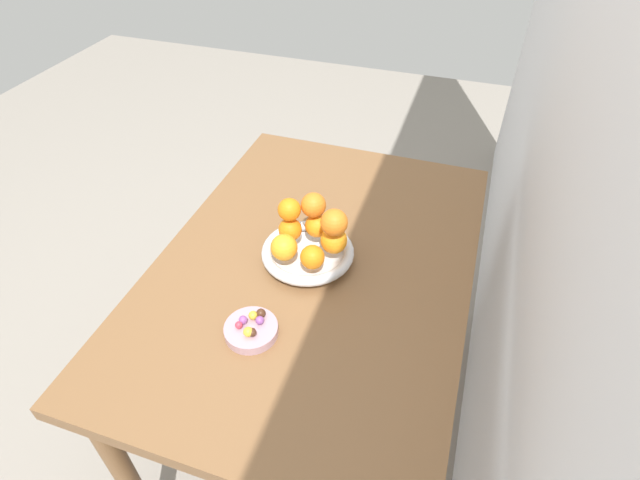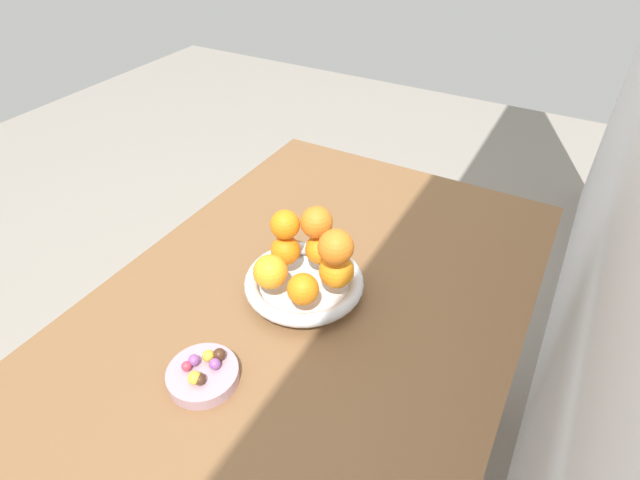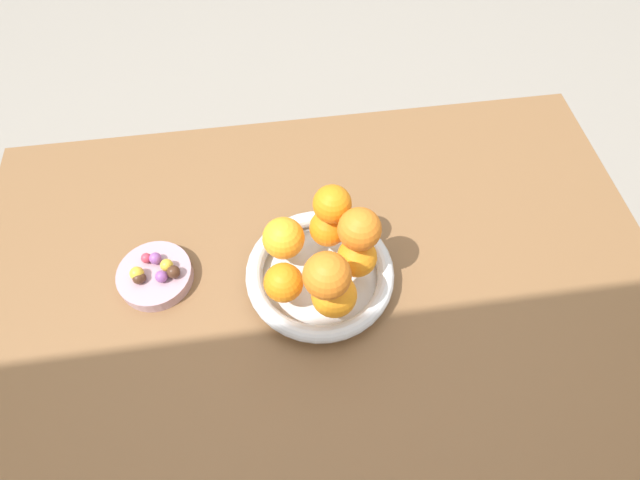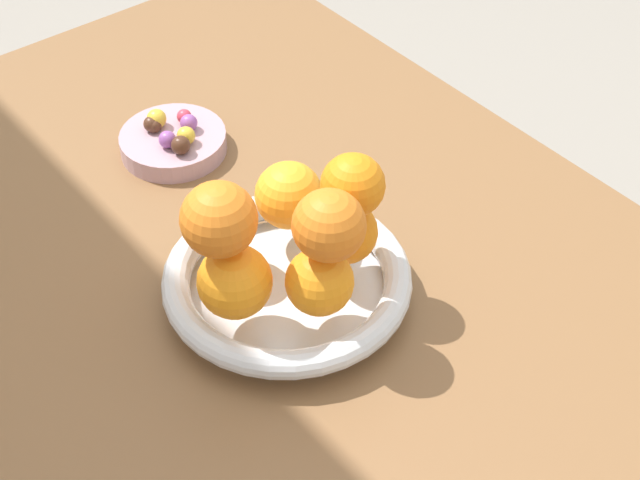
{
  "view_description": "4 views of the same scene",
  "coord_description": "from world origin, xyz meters",
  "px_view_note": "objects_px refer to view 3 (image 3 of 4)",
  "views": [
    {
      "loc": [
        0.85,
        0.29,
        1.6
      ],
      "look_at": [
        0.01,
        0.02,
        0.82
      ],
      "focal_mm": 28.0,
      "sensor_mm": 36.0,
      "label": 1
    },
    {
      "loc": [
        0.6,
        0.35,
        1.41
      ],
      "look_at": [
        -0.03,
        0.0,
        0.86
      ],
      "focal_mm": 28.0,
      "sensor_mm": 36.0,
      "label": 2
    },
    {
      "loc": [
        0.05,
        0.35,
        1.44
      ],
      "look_at": [
        -0.0,
        -0.04,
        0.82
      ],
      "focal_mm": 28.0,
      "sensor_mm": 36.0,
      "label": 3
    },
    {
      "loc": [
        -0.5,
        0.35,
        1.4
      ],
      "look_at": [
        -0.02,
        -0.04,
        0.82
      ],
      "focal_mm": 55.0,
      "sensor_mm": 36.0,
      "label": 4
    }
  ],
  "objects_px": {
    "orange_1": "(283,238)",
    "orange_3": "(334,295)",
    "orange_2": "(283,283)",
    "candy_ball_1": "(138,279)",
    "fruit_bowl": "(318,274)",
    "candy_dish": "(155,276)",
    "candy_ball_2": "(173,272)",
    "candy_ball_5": "(161,277)",
    "dining_table": "(321,315)",
    "orange_5": "(332,204)",
    "orange_4": "(357,257)",
    "candy_ball_0": "(137,273)",
    "orange_6": "(330,275)",
    "orange_0": "(328,228)",
    "candy_ball_3": "(167,265)",
    "candy_ball_7": "(141,278)",
    "candy_ball_4": "(146,258)",
    "orange_7": "(359,229)",
    "candy_ball_6": "(155,258)"
  },
  "relations": [
    {
      "from": "candy_ball_4",
      "to": "orange_3",
      "type": "bearing_deg",
      "value": 155.82
    },
    {
      "from": "orange_4",
      "to": "orange_7",
      "type": "relative_size",
      "value": 0.97
    },
    {
      "from": "orange_1",
      "to": "orange_3",
      "type": "relative_size",
      "value": 0.99
    },
    {
      "from": "fruit_bowl",
      "to": "candy_dish",
      "type": "height_order",
      "value": "fruit_bowl"
    },
    {
      "from": "orange_3",
      "to": "orange_7",
      "type": "bearing_deg",
      "value": -123.76
    },
    {
      "from": "orange_0",
      "to": "candy_ball_0",
      "type": "bearing_deg",
      "value": 3.61
    },
    {
      "from": "orange_0",
      "to": "orange_3",
      "type": "distance_m",
      "value": 0.12
    },
    {
      "from": "candy_ball_7",
      "to": "candy_ball_1",
      "type": "bearing_deg",
      "value": 23.03
    },
    {
      "from": "candy_ball_0",
      "to": "candy_ball_2",
      "type": "xyz_separation_m",
      "value": [
        -0.05,
        0.0,
        -0.0
      ]
    },
    {
      "from": "fruit_bowl",
      "to": "candy_dish",
      "type": "distance_m",
      "value": 0.26
    },
    {
      "from": "orange_7",
      "to": "candy_ball_7",
      "type": "distance_m",
      "value": 0.34
    },
    {
      "from": "orange_5",
      "to": "orange_6",
      "type": "distance_m",
      "value": 0.12
    },
    {
      "from": "dining_table",
      "to": "orange_7",
      "type": "relative_size",
      "value": 17.88
    },
    {
      "from": "fruit_bowl",
      "to": "orange_2",
      "type": "xyz_separation_m",
      "value": [
        0.05,
        0.03,
        0.05
      ]
    },
    {
      "from": "orange_1",
      "to": "orange_3",
      "type": "height_order",
      "value": "same"
    },
    {
      "from": "candy_ball_0",
      "to": "candy_ball_2",
      "type": "relative_size",
      "value": 1.05
    },
    {
      "from": "orange_0",
      "to": "candy_ball_7",
      "type": "height_order",
      "value": "orange_0"
    },
    {
      "from": "orange_2",
      "to": "candy_ball_0",
      "type": "height_order",
      "value": "orange_2"
    },
    {
      "from": "candy_ball_3",
      "to": "candy_ball_2",
      "type": "bearing_deg",
      "value": 128.07
    },
    {
      "from": "candy_ball_3",
      "to": "orange_1",
      "type": "bearing_deg",
      "value": 179.52
    },
    {
      "from": "orange_2",
      "to": "candy_ball_1",
      "type": "bearing_deg",
      "value": -14.78
    },
    {
      "from": "orange_2",
      "to": "candy_ball_3",
      "type": "distance_m",
      "value": 0.19
    },
    {
      "from": "orange_6",
      "to": "candy_ball_0",
      "type": "relative_size",
      "value": 2.97
    },
    {
      "from": "orange_5",
      "to": "candy_ball_2",
      "type": "distance_m",
      "value": 0.27
    },
    {
      "from": "fruit_bowl",
      "to": "orange_6",
      "type": "bearing_deg",
      "value": 96.14
    },
    {
      "from": "orange_0",
      "to": "candy_ball_2",
      "type": "bearing_deg",
      "value": 5.53
    },
    {
      "from": "dining_table",
      "to": "orange_1",
      "type": "bearing_deg",
      "value": -50.29
    },
    {
      "from": "orange_3",
      "to": "candy_ball_7",
      "type": "xyz_separation_m",
      "value": [
        0.28,
        -0.09,
        -0.04
      ]
    },
    {
      "from": "dining_table",
      "to": "orange_3",
      "type": "bearing_deg",
      "value": 104.17
    },
    {
      "from": "candy_ball_6",
      "to": "candy_ball_2",
      "type": "bearing_deg",
      "value": 134.81
    },
    {
      "from": "dining_table",
      "to": "orange_0",
      "type": "relative_size",
      "value": 18.99
    },
    {
      "from": "candy_ball_0",
      "to": "candy_ball_3",
      "type": "relative_size",
      "value": 1.09
    },
    {
      "from": "orange_5",
      "to": "candy_dish",
      "type": "bearing_deg",
      "value": 3.13
    },
    {
      "from": "candy_ball_0",
      "to": "candy_ball_1",
      "type": "relative_size",
      "value": 1.23
    },
    {
      "from": "orange_2",
      "to": "orange_4",
      "type": "height_order",
      "value": "orange_4"
    },
    {
      "from": "orange_1",
      "to": "candy_ball_0",
      "type": "height_order",
      "value": "orange_1"
    },
    {
      "from": "candy_ball_1",
      "to": "candy_ball_6",
      "type": "bearing_deg",
      "value": -126.98
    },
    {
      "from": "orange_0",
      "to": "candy_ball_0",
      "type": "distance_m",
      "value": 0.3
    },
    {
      "from": "candy_ball_7",
      "to": "orange_7",
      "type": "bearing_deg",
      "value": 175.84
    },
    {
      "from": "fruit_bowl",
      "to": "candy_ball_2",
      "type": "xyz_separation_m",
      "value": [
        0.22,
        -0.03,
        0.01
      ]
    },
    {
      "from": "orange_6",
      "to": "orange_7",
      "type": "relative_size",
      "value": 1.04
    },
    {
      "from": "candy_ball_0",
      "to": "candy_ball_1",
      "type": "distance_m",
      "value": 0.01
    },
    {
      "from": "orange_5",
      "to": "candy_ball_7",
      "type": "distance_m",
      "value": 0.31
    },
    {
      "from": "candy_ball_2",
      "to": "candy_ball_5",
      "type": "height_order",
      "value": "candy_ball_2"
    },
    {
      "from": "fruit_bowl",
      "to": "orange_1",
      "type": "distance_m",
      "value": 0.08
    },
    {
      "from": "dining_table",
      "to": "orange_6",
      "type": "bearing_deg",
      "value": 95.17
    },
    {
      "from": "orange_5",
      "to": "candy_ball_6",
      "type": "bearing_deg",
      "value": -0.76
    },
    {
      "from": "dining_table",
      "to": "orange_5",
      "type": "bearing_deg",
      "value": -109.24
    },
    {
      "from": "candy_dish",
      "to": "candy_ball_7",
      "type": "xyz_separation_m",
      "value": [
        0.02,
        0.01,
        0.02
      ]
    },
    {
      "from": "orange_1",
      "to": "candy_ball_4",
      "type": "distance_m",
      "value": 0.22
    }
  ]
}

